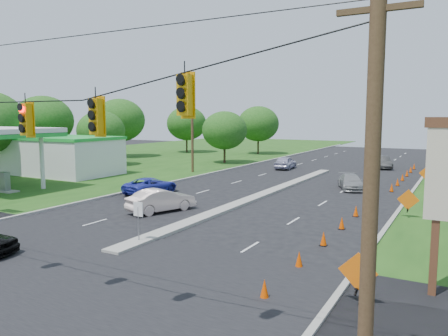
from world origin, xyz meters
The scene contains 36 objects.
ground centered at (0.00, 0.00, 0.00)m, with size 160.00×160.00×0.00m, color black.
grass_left centered at (-30.00, 20.00, 0.00)m, with size 40.00×160.00×0.06m, color #1E4714.
cross_street centered at (0.00, 0.00, 0.00)m, with size 160.00×14.00×0.02m, color black.
curb_left centered at (-10.10, 30.00, 0.00)m, with size 0.25×110.00×0.16m, color gray.
curb_right centered at (10.10, 30.00, 0.00)m, with size 0.25×110.00×0.16m, color gray.
median centered at (0.00, 21.00, 0.00)m, with size 1.00×34.00×0.18m, color gray.
median_sign centered at (0.00, 6.00, 1.46)m, with size 0.55×0.06×2.05m.
utility_pole_far_left centered at (-12.50, 30.00, 4.50)m, with size 0.28×0.28×9.00m, color #422D1C.
gas_station centered at (-23.64, 20.24, 2.58)m, with size 18.40×19.70×5.20m.
cone_0 centered at (7.95, 3.00, 0.35)m, with size 0.32×0.32×0.70m, color #DC4300.
cone_1 centered at (7.95, 6.50, 0.35)m, with size 0.32×0.32×0.70m, color #DC4300.
cone_2 centered at (7.95, 10.00, 0.35)m, with size 0.32×0.32×0.70m, color #DC4300.
cone_3 centered at (7.95, 13.50, 0.35)m, with size 0.32×0.32×0.70m, color #DC4300.
cone_4 centered at (7.95, 17.00, 0.35)m, with size 0.32×0.32×0.70m, color #DC4300.
cone_5 centered at (7.95, 20.50, 0.35)m, with size 0.32×0.32×0.70m, color #DC4300.
cone_6 centered at (7.95, 24.00, 0.35)m, with size 0.32×0.32×0.70m, color #DC4300.
cone_7 centered at (8.55, 27.50, 0.35)m, with size 0.32×0.32×0.70m, color #DC4300.
cone_8 centered at (8.55, 31.00, 0.35)m, with size 0.32×0.32×0.70m, color #DC4300.
cone_9 centered at (8.55, 34.50, 0.35)m, with size 0.32×0.32×0.70m, color #DC4300.
cone_10 centered at (8.55, 38.00, 0.35)m, with size 0.32×0.32×0.70m, color #DC4300.
cone_11 centered at (8.55, 41.50, 0.35)m, with size 0.32×0.32×0.70m, color #DC4300.
cone_12 centered at (8.55, 45.00, 0.35)m, with size 0.32×0.32×0.70m, color #DC4300.
work_sign_0 centered at (10.80, 4.00, 1.09)m, with size 1.27×0.58×1.37m.
work_sign_1 centered at (10.80, 18.00, 1.09)m, with size 1.27×0.58×1.37m.
work_sign_2 centered at (10.80, 32.00, 1.09)m, with size 1.27×0.58×1.37m.
tree_2 centered at (-26.00, 30.00, 4.34)m, with size 5.88×5.88×6.86m.
tree_3 centered at (-32.00, 40.00, 5.58)m, with size 7.56×7.56×8.82m.
tree_4 centered at (-28.00, 52.00, 4.96)m, with size 6.72×6.72×7.84m.
tree_5 centered at (-14.00, 40.00, 4.34)m, with size 5.88×5.88×6.86m.
tree_6 centered at (-16.00, 55.00, 4.96)m, with size 6.72×6.72×7.84m.
tree_14 centered at (-34.00, 28.00, 5.58)m, with size 7.56×7.56×8.82m.
white_sedan centered at (-3.41, 12.32, 0.75)m, with size 1.58×4.54×1.49m, color beige.
blue_pickup centered at (-8.22, 17.28, 0.65)m, with size 2.17×4.70×1.31m, color #2933AB.
silver_car_far centered at (5.33, 27.13, 0.63)m, with size 1.77×4.35×1.26m, color gray.
silver_car_oncoming centered at (-4.79, 38.16, 0.75)m, with size 1.77×4.39×1.49m, color #A9A8C4.
dark_car_receding centered at (5.11, 44.20, 0.73)m, with size 1.54×4.43×1.46m, color #313131.
Camera 1 is at (13.60, -10.04, 6.14)m, focal length 35.00 mm.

